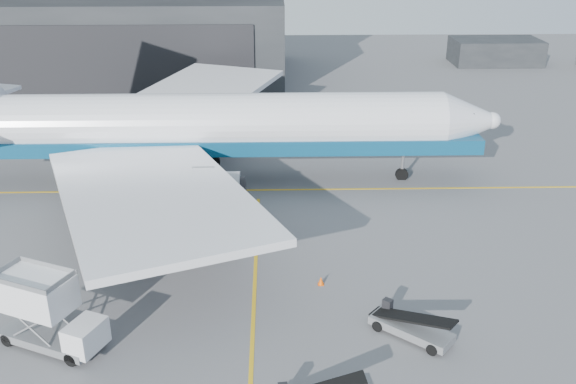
{
  "coord_description": "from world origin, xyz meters",
  "views": [
    {
      "loc": [
        1.29,
        -32.72,
        22.68
      ],
      "look_at": [
        2.35,
        9.13,
        4.5
      ],
      "focal_mm": 40.0,
      "sensor_mm": 36.0,
      "label": 1
    }
  ],
  "objects_px": {
    "pushback_tug": "(232,231)",
    "belt_loader_b": "(411,327)",
    "catering_truck": "(46,312)",
    "airliner": "(199,126)"
  },
  "relations": [
    {
      "from": "pushback_tug",
      "to": "belt_loader_b",
      "type": "distance_m",
      "value": 16.71
    },
    {
      "from": "catering_truck",
      "to": "belt_loader_b",
      "type": "height_order",
      "value": "catering_truck"
    },
    {
      "from": "catering_truck",
      "to": "belt_loader_b",
      "type": "distance_m",
      "value": 20.8
    },
    {
      "from": "catering_truck",
      "to": "belt_loader_b",
      "type": "relative_size",
      "value": 1.4
    },
    {
      "from": "pushback_tug",
      "to": "belt_loader_b",
      "type": "height_order",
      "value": "belt_loader_b"
    },
    {
      "from": "catering_truck",
      "to": "belt_loader_b",
      "type": "xyz_separation_m",
      "value": [
        20.73,
        0.32,
        -1.59
      ]
    },
    {
      "from": "catering_truck",
      "to": "pushback_tug",
      "type": "height_order",
      "value": "catering_truck"
    },
    {
      "from": "airliner",
      "to": "pushback_tug",
      "type": "bearing_deg",
      "value": -73.45
    },
    {
      "from": "pushback_tug",
      "to": "belt_loader_b",
      "type": "relative_size",
      "value": 0.92
    },
    {
      "from": "airliner",
      "to": "belt_loader_b",
      "type": "relative_size",
      "value": 11.34
    }
  ]
}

